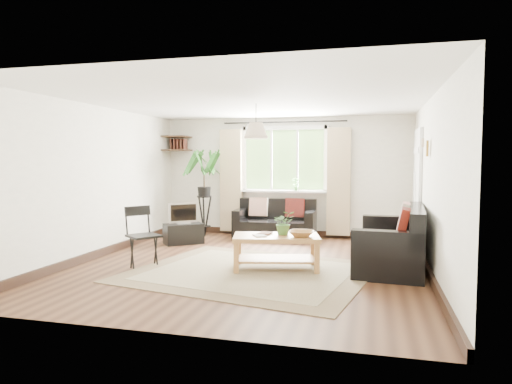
% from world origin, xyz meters
% --- Properties ---
extents(floor, '(5.50, 5.50, 0.00)m').
position_xyz_m(floor, '(0.00, 0.00, 0.00)').
color(floor, black).
rests_on(floor, ground).
extents(ceiling, '(5.50, 5.50, 0.00)m').
position_xyz_m(ceiling, '(0.00, 0.00, 2.40)').
color(ceiling, white).
rests_on(ceiling, floor).
extents(wall_back, '(5.00, 0.02, 2.40)m').
position_xyz_m(wall_back, '(0.00, 2.75, 1.20)').
color(wall_back, white).
rests_on(wall_back, floor).
extents(wall_front, '(5.00, 0.02, 2.40)m').
position_xyz_m(wall_front, '(0.00, -2.75, 1.20)').
color(wall_front, white).
rests_on(wall_front, floor).
extents(wall_left, '(0.02, 5.50, 2.40)m').
position_xyz_m(wall_left, '(-2.50, 0.00, 1.20)').
color(wall_left, white).
rests_on(wall_left, floor).
extents(wall_right, '(0.02, 5.50, 2.40)m').
position_xyz_m(wall_right, '(2.50, 0.00, 1.20)').
color(wall_right, white).
rests_on(wall_right, floor).
extents(rug, '(3.56, 3.21, 0.02)m').
position_xyz_m(rug, '(0.13, -0.42, 0.01)').
color(rug, '#B8B08F').
rests_on(rug, floor).
extents(window, '(2.50, 0.16, 2.16)m').
position_xyz_m(window, '(0.00, 2.71, 1.55)').
color(window, white).
rests_on(window, wall_back).
extents(door, '(0.06, 0.96, 2.06)m').
position_xyz_m(door, '(2.47, 1.70, 1.00)').
color(door, silver).
rests_on(door, wall_right).
extents(corner_shelf, '(0.50, 0.50, 0.34)m').
position_xyz_m(corner_shelf, '(-2.25, 2.50, 1.89)').
color(corner_shelf, black).
rests_on(corner_shelf, wall_back).
extents(pendant_lamp, '(0.36, 0.36, 0.54)m').
position_xyz_m(pendant_lamp, '(0.00, 0.40, 2.05)').
color(pendant_lamp, beige).
rests_on(pendant_lamp, ceiling).
extents(wall_sconce, '(0.12, 0.12, 0.28)m').
position_xyz_m(wall_sconce, '(2.43, 0.30, 1.74)').
color(wall_sconce, beige).
rests_on(wall_sconce, wall_right).
extents(sofa_back, '(1.58, 0.81, 0.73)m').
position_xyz_m(sofa_back, '(-0.10, 2.30, 0.37)').
color(sofa_back, black).
rests_on(sofa_back, floor).
extents(sofa_right, '(1.85, 1.02, 0.84)m').
position_xyz_m(sofa_right, '(1.99, 0.32, 0.42)').
color(sofa_right, black).
rests_on(sofa_right, floor).
extents(coffee_table, '(1.30, 0.90, 0.49)m').
position_xyz_m(coffee_table, '(0.44, -0.17, 0.24)').
color(coffee_table, brown).
rests_on(coffee_table, floor).
extents(table_plant, '(0.39, 0.37, 0.34)m').
position_xyz_m(table_plant, '(0.53, -0.09, 0.66)').
color(table_plant, '#3D6B2A').
rests_on(table_plant, coffee_table).
extents(bowl, '(0.36, 0.36, 0.08)m').
position_xyz_m(bowl, '(0.80, -0.20, 0.53)').
color(bowl, olive).
rests_on(bowl, coffee_table).
extents(book_a, '(0.24, 0.25, 0.02)m').
position_xyz_m(book_a, '(0.17, -0.34, 0.49)').
color(book_a, white).
rests_on(book_a, coffee_table).
extents(book_b, '(0.19, 0.25, 0.02)m').
position_xyz_m(book_b, '(0.18, -0.10, 0.50)').
color(book_b, brown).
rests_on(book_b, coffee_table).
extents(tv_stand, '(0.78, 0.74, 0.37)m').
position_xyz_m(tv_stand, '(-1.63, 1.37, 0.19)').
color(tv_stand, black).
rests_on(tv_stand, floor).
extents(tv, '(0.52, 0.47, 0.41)m').
position_xyz_m(tv, '(-1.63, 1.37, 0.57)').
color(tv, '#A5A5AA').
rests_on(tv, tv_stand).
extents(palm_stand, '(0.71, 0.71, 1.76)m').
position_xyz_m(palm_stand, '(-1.57, 2.28, 0.88)').
color(palm_stand, black).
rests_on(palm_stand, floor).
extents(folding_chair, '(0.63, 0.63, 0.87)m').
position_xyz_m(folding_chair, '(-1.45, -0.48, 0.43)').
color(folding_chair, black).
rests_on(folding_chair, floor).
extents(sill_plant, '(0.14, 0.10, 0.27)m').
position_xyz_m(sill_plant, '(0.25, 2.63, 1.06)').
color(sill_plant, '#2D6023').
rests_on(sill_plant, window).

